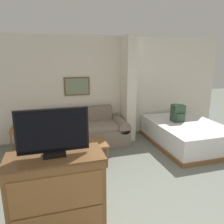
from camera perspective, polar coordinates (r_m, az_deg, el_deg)
The scene contains 10 objects.
wall_back at distance 5.72m, azimuth -1.29°, elevation 6.18°, with size 6.49×0.16×2.60m.
wall_partition_pillar at distance 5.54m, azimuth 4.22°, elevation 5.93°, with size 0.24×0.55×2.60m.
couch at distance 5.34m, azimuth -8.10°, elevation -5.32°, with size 2.25×0.84×0.89m.
coffee_table at distance 4.41m, azimuth -5.92°, elevation -8.68°, with size 0.68×0.56×0.45m.
side_table at distance 5.20m, azimuth -22.24°, elevation -4.78°, with size 0.49×0.49×0.59m.
table_lamp at distance 5.10m, azimuth -22.64°, elevation -0.83°, with size 0.29×0.29×0.43m.
tv_dresser at distance 2.80m, azimuth -13.98°, elevation -20.74°, with size 1.08×0.49×1.05m.
tv at distance 2.44m, azimuth -15.12°, elevation -5.28°, with size 0.77×0.16×0.54m.
bed at distance 5.66m, azimuth 18.58°, elevation -5.30°, with size 1.53×2.07×0.55m.
backpack at distance 5.58m, azimuth 16.85°, elevation 0.10°, with size 0.29×0.25×0.48m.
Camera 1 is at (-1.47, -1.83, 2.12)m, focal length 35.00 mm.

